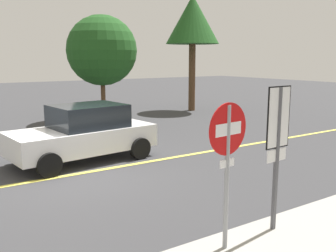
# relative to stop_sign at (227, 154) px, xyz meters

# --- Properties ---
(ground_plane) EXTENTS (80.00, 80.00, 0.00)m
(ground_plane) POSITION_rel_stop_sign_xyz_m (-0.43, 5.20, -1.60)
(ground_plane) COLOR #38383A
(lane_marking_centre) EXTENTS (28.00, 0.16, 0.01)m
(lane_marking_centre) POSITION_rel_stop_sign_xyz_m (2.57, 5.20, -1.59)
(lane_marking_centre) COLOR #E0D14C
(stop_sign) EXTENTS (0.76, 0.10, 2.34)m
(stop_sign) POSITION_rel_stop_sign_xyz_m (0.00, 0.00, 0.00)
(stop_sign) COLOR gray
(stop_sign) RESTS_ON ground_plane
(speed_limit_sign) EXTENTS (0.54, 0.06, 2.52)m
(speed_limit_sign) POSITION_rel_stop_sign_xyz_m (1.10, 0.05, 0.17)
(speed_limit_sign) COLOR #4C4C51
(speed_limit_sign) RESTS_ON ground_plane
(car_white_far_lane) EXTENTS (4.27, 2.40, 1.63)m
(car_white_far_lane) POSITION_rel_stop_sign_xyz_m (0.26, 6.38, -0.78)
(car_white_far_lane) COLOR white
(car_white_far_lane) RESTS_ON ground_plane
(tree_left_verge) EXTENTS (3.30, 3.30, 4.96)m
(tree_left_verge) POSITION_rel_stop_sign_xyz_m (3.77, 12.99, 1.70)
(tree_left_verge) COLOR #513823
(tree_left_verge) RESTS_ON ground_plane
(tree_centre_verge) EXTENTS (2.95, 2.95, 6.35)m
(tree_centre_verge) POSITION_rel_stop_sign_xyz_m (9.33, 13.32, 3.37)
(tree_centre_verge) COLOR #513823
(tree_centre_verge) RESTS_ON ground_plane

